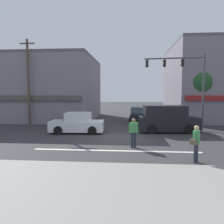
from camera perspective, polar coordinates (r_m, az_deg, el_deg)
ground_plane at (r=15.28m, az=1.91°, el=-6.67°), size 120.00×120.00×0.00m
lane_marking_stripe at (r=11.88m, az=1.08°, el=-10.06°), size 9.00×0.24×0.01m
sidewalk_curb at (r=7.15m, az=-1.58°, el=-19.92°), size 40.00×5.00×0.16m
building_left_block at (r=28.14m, az=-17.91°, el=5.86°), size 13.00×11.34×7.25m
street_tree at (r=23.69m, az=21.66°, el=7.05°), size 3.27×3.27×5.73m
utility_pole_near_left at (r=22.19m, az=-21.02°, el=7.51°), size 1.40×0.22×8.07m
traffic_light_mast at (r=19.18m, az=19.01°, el=8.36°), size 4.87×0.68×6.20m
sedan_approaching_near at (r=23.15m, az=6.96°, el=-0.92°), size 2.02×4.17×1.58m
sedan_crossing_center at (r=17.17m, az=-9.04°, el=-3.02°), size 4.19×2.05×1.58m
van_crossing_leftbound at (r=17.80m, az=14.14°, el=-1.87°), size 4.71×2.27×2.11m
pedestrian_foreground_with_bag at (r=10.41m, az=21.09°, el=-7.20°), size 0.54×0.62×1.67m
pedestrian_mid_crossing at (r=12.41m, az=5.65°, el=-4.96°), size 0.53×0.34×1.67m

